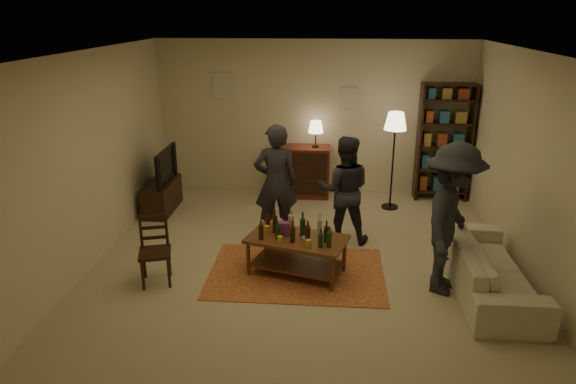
# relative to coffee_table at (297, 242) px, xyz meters

# --- Properties ---
(floor) EXTENTS (6.00, 6.00, 0.00)m
(floor) POSITION_rel_coffee_table_xyz_m (0.08, 0.17, -0.43)
(floor) COLOR #C6B793
(floor) RESTS_ON ground
(room_shell) EXTENTS (6.00, 6.00, 6.00)m
(room_shell) POSITION_rel_coffee_table_xyz_m (-0.56, 3.15, 1.38)
(room_shell) COLOR beige
(room_shell) RESTS_ON ground
(rug) EXTENTS (2.20, 1.50, 0.01)m
(rug) POSITION_rel_coffee_table_xyz_m (0.00, -0.00, -0.43)
(rug) COLOR maroon
(rug) RESTS_ON ground
(coffee_table) EXTENTS (1.35, 0.98, 0.83)m
(coffee_table) POSITION_rel_coffee_table_xyz_m (0.00, 0.00, 0.00)
(coffee_table) COLOR brown
(coffee_table) RESTS_ON ground
(dining_chair) EXTENTS (0.46, 0.46, 0.87)m
(dining_chair) POSITION_rel_coffee_table_xyz_m (-1.70, -0.33, 0.02)
(dining_chair) COLOR black
(dining_chair) RESTS_ON ground
(tv_stand) EXTENTS (0.40, 1.00, 1.06)m
(tv_stand) POSITION_rel_coffee_table_xyz_m (-2.36, 1.97, -0.05)
(tv_stand) COLOR black
(tv_stand) RESTS_ON ground
(dresser) EXTENTS (1.00, 0.50, 1.36)m
(dresser) POSITION_rel_coffee_table_xyz_m (-0.11, 2.89, 0.04)
(dresser) COLOR maroon
(dresser) RESTS_ON ground
(bookshelf) EXTENTS (0.90, 0.34, 2.02)m
(bookshelf) POSITION_rel_coffee_table_xyz_m (2.33, 2.95, 0.60)
(bookshelf) COLOR black
(bookshelf) RESTS_ON ground
(floor_lamp) EXTENTS (0.36, 0.36, 1.63)m
(floor_lamp) POSITION_rel_coffee_table_xyz_m (1.42, 2.41, 0.94)
(floor_lamp) COLOR black
(floor_lamp) RESTS_ON ground
(sofa) EXTENTS (0.81, 2.08, 0.61)m
(sofa) POSITION_rel_coffee_table_xyz_m (2.28, -0.23, -0.13)
(sofa) COLOR beige
(sofa) RESTS_ON ground
(person_left) EXTENTS (0.70, 0.54, 1.70)m
(person_left) POSITION_rel_coffee_table_xyz_m (-0.37, 1.06, 0.42)
(person_left) COLOR #26252D
(person_left) RESTS_ON ground
(person_right) EXTENTS (0.76, 0.60, 1.55)m
(person_right) POSITION_rel_coffee_table_xyz_m (0.60, 1.05, 0.34)
(person_right) COLOR #26262D
(person_right) RESTS_ON ground
(person_by_sofa) EXTENTS (1.07, 1.33, 1.80)m
(person_by_sofa) POSITION_rel_coffee_table_xyz_m (1.78, -0.25, 0.47)
(person_by_sofa) COLOR #26262E
(person_by_sofa) RESTS_ON ground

